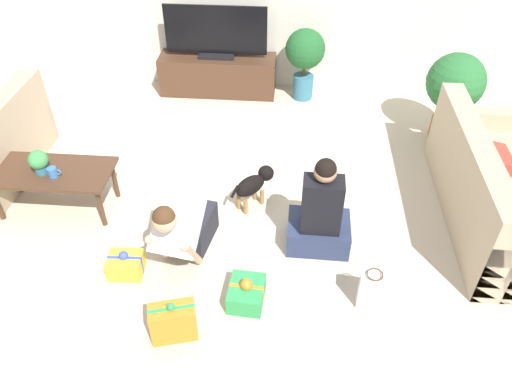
# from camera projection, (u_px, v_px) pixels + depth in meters

# --- Properties ---
(ground_plane) EXTENTS (16.00, 16.00, 0.00)m
(ground_plane) POSITION_uv_depth(u_px,v_px,m) (223.00, 218.00, 4.54)
(ground_plane) COLOR beige
(sofa_right) EXTENTS (0.89, 2.00, 0.82)m
(sofa_right) POSITION_uv_depth(u_px,v_px,m) (496.00, 193.00, 4.38)
(sofa_right) COLOR tan
(sofa_right) RESTS_ON ground_plane
(coffee_table) EXTENTS (1.07, 0.52, 0.42)m
(coffee_table) POSITION_uv_depth(u_px,v_px,m) (52.00, 175.00, 4.43)
(coffee_table) COLOR #472D1E
(coffee_table) RESTS_ON ground_plane
(tv_console) EXTENTS (1.43, 0.41, 0.48)m
(tv_console) POSITION_uv_depth(u_px,v_px,m) (218.00, 75.00, 6.22)
(tv_console) COLOR #472D1E
(tv_console) RESTS_ON ground_plane
(tv) EXTENTS (1.22, 0.20, 0.62)m
(tv) POSITION_uv_depth(u_px,v_px,m) (216.00, 35.00, 5.89)
(tv) COLOR black
(tv) RESTS_ON tv_console
(potted_plant_back_right) EXTENTS (0.47, 0.47, 0.87)m
(potted_plant_back_right) POSITION_uv_depth(u_px,v_px,m) (305.00, 55.00, 5.90)
(potted_plant_back_right) COLOR #336B84
(potted_plant_back_right) RESTS_ON ground_plane
(potted_plant_corner_right) EXTENTS (0.60, 0.60, 0.96)m
(potted_plant_corner_right) POSITION_uv_depth(u_px,v_px,m) (455.00, 86.00, 5.21)
(potted_plant_corner_right) COLOR #A36042
(potted_plant_corner_right) RESTS_ON ground_plane
(person_kneeling) EXTENTS (0.45, 0.81, 0.77)m
(person_kneeling) POSITION_uv_depth(u_px,v_px,m) (183.00, 226.00, 3.98)
(person_kneeling) COLOR #23232D
(person_kneeling) RESTS_ON ground_plane
(person_sitting) EXTENTS (0.53, 0.48, 0.93)m
(person_sitting) POSITION_uv_depth(u_px,v_px,m) (320.00, 217.00, 4.08)
(person_sitting) COLOR #283351
(person_sitting) RESTS_ON ground_plane
(dog) EXTENTS (0.38, 0.40, 0.36)m
(dog) POSITION_uv_depth(u_px,v_px,m) (254.00, 183.00, 4.55)
(dog) COLOR black
(dog) RESTS_ON ground_plane
(gift_box_a) EXTENTS (0.28, 0.23, 0.24)m
(gift_box_a) POSITION_uv_depth(u_px,v_px,m) (126.00, 265.00, 3.99)
(gift_box_a) COLOR yellow
(gift_box_a) RESTS_ON ground_plane
(gift_box_b) EXTENTS (0.28, 0.33, 0.24)m
(gift_box_b) POSITION_uv_depth(u_px,v_px,m) (246.00, 293.00, 3.77)
(gift_box_b) COLOR #2D934C
(gift_box_b) RESTS_ON ground_plane
(gift_box_c) EXTENTS (0.35, 0.24, 0.36)m
(gift_box_c) POSITION_uv_depth(u_px,v_px,m) (173.00, 322.00, 3.50)
(gift_box_c) COLOR orange
(gift_box_c) RESTS_ON ground_plane
(gift_bag_a) EXTENTS (0.20, 0.13, 0.35)m
(gift_bag_a) POSITION_uv_depth(u_px,v_px,m) (371.00, 290.00, 3.69)
(gift_bag_a) COLOR white
(gift_bag_a) RESTS_ON ground_plane
(mug) EXTENTS (0.12, 0.08, 0.09)m
(mug) POSITION_uv_depth(u_px,v_px,m) (53.00, 172.00, 4.30)
(mug) COLOR #386BAD
(mug) RESTS_ON coffee_table
(tabletop_plant) EXTENTS (0.17, 0.17, 0.22)m
(tabletop_plant) POSITION_uv_depth(u_px,v_px,m) (38.00, 161.00, 4.29)
(tabletop_plant) COLOR #336B84
(tabletop_plant) RESTS_ON coffee_table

